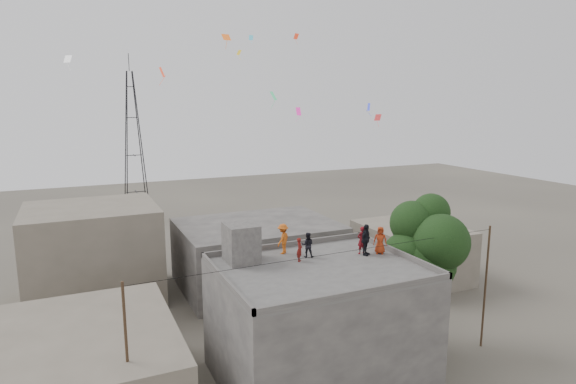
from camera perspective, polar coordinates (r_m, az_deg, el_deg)
name	(u,v)px	position (r m, az deg, el deg)	size (l,w,h in m)	color
ground	(317,378)	(27.21, 3.49, -21.16)	(140.00, 140.00, 0.00)	#464039
main_building	(318,324)	(25.74, 3.56, -15.37)	(10.00, 8.00, 6.10)	#44423F
parapet	(319,265)	(24.52, 3.65, -8.62)	(10.00, 8.00, 0.30)	#44423F
stair_head_box	(241,243)	(25.33, -5.57, -6.01)	(1.60, 1.80, 2.00)	#44423F
neighbor_west	(88,372)	(25.56, -22.65, -19.07)	(8.00, 10.00, 4.00)	#686052
neighbor_north	(258,254)	(38.61, -3.61, -7.29)	(12.00, 9.00, 5.00)	#44423F
neighbor_northwest	(93,254)	(37.99, -22.06, -6.78)	(9.00, 8.00, 7.00)	#686052
neighbor_east	(411,252)	(41.15, 14.41, -6.92)	(7.00, 8.00, 4.40)	#686052
tree	(427,247)	(29.05, 16.10, -6.27)	(4.90, 4.60, 9.10)	black
utility_line	(339,318)	(24.65, 6.05, -14.64)	(20.12, 0.62, 7.40)	black
transmission_tower	(134,147)	(61.05, -17.82, 5.08)	(2.97, 2.97, 20.01)	black
person_red_adult	(362,240)	(26.82, 8.73, -5.66)	(0.56, 0.37, 1.54)	maroon
person_orange_child	(380,240)	(27.02, 10.86, -5.63)	(0.74, 0.48, 1.51)	#982D11
person_dark_child	(308,245)	(25.97, 2.33, -6.28)	(0.66, 0.52, 1.36)	black
person_dark_adult	(366,240)	(26.55, 9.20, -5.62)	(1.02, 0.42, 1.73)	black
person_orange_adult	(283,239)	(26.52, -0.60, -5.57)	(1.08, 0.62, 1.67)	#C85816
person_red_child	(300,250)	(25.32, 1.38, -6.84)	(0.46, 0.30, 1.27)	maroon
kites	(261,70)	(29.84, -3.23, 14.21)	(18.78, 17.10, 9.34)	#FF3C1A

